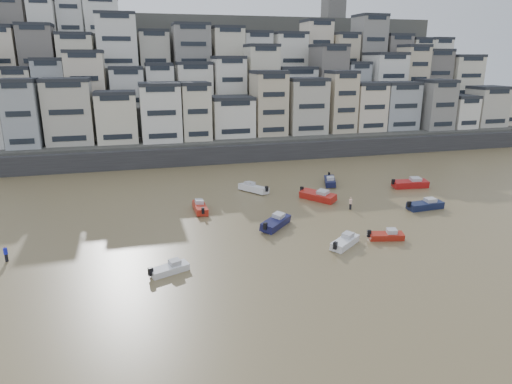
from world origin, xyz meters
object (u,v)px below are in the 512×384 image
object	(u,v)px
boat_i	(330,180)
boat_j	(170,268)
boat_a	(345,240)
boat_d	(425,204)
person_pink	(351,203)
boat_f	(200,206)
boat_e	(318,195)
boat_g	(410,182)
person_blue	(6,254)
boat_c	(276,221)
boat_h	(254,187)
boat_b	(386,235)

from	to	relation	value
boat_i	boat_j	size ratio (longest dim) A/B	1.35
boat_a	boat_i	bearing A→B (deg)	31.79
boat_d	person_pink	size ratio (longest dim) A/B	3.29
boat_d	boat_f	bearing A→B (deg)	162.72
boat_e	boat_g	bearing A→B (deg)	64.12
boat_a	person_blue	size ratio (longest dim) A/B	2.85
boat_e	boat_i	world-z (taller)	boat_e
boat_j	boat_f	bearing A→B (deg)	50.49
boat_c	boat_j	bearing A→B (deg)	168.35
boat_h	boat_i	world-z (taller)	boat_i
boat_j	person_blue	distance (m)	17.56
person_pink	boat_c	bearing A→B (deg)	-162.19
boat_b	boat_f	bearing A→B (deg)	153.32
boat_d	person_pink	xyz separation A→B (m)	(-10.13, 2.53, 0.09)
boat_j	person_pink	size ratio (longest dim) A/B	2.41
boat_c	boat_i	distance (m)	22.31
boat_c	boat_g	distance (m)	28.93
boat_a	boat_e	xyz separation A→B (m)	(3.71, 16.78, 0.16)
boat_j	boat_g	bearing A→B (deg)	5.40
boat_a	boat_e	bearing A→B (deg)	39.68
boat_h	boat_b	bearing A→B (deg)	168.73
boat_c	boat_i	xyz separation A→B (m)	(14.75, 16.74, -0.02)
boat_j	boat_h	bearing A→B (deg)	36.96
boat_b	boat_c	xyz separation A→B (m)	(-11.13, 7.20, 0.20)
boat_e	boat_b	bearing A→B (deg)	-27.98
boat_e	person_pink	xyz separation A→B (m)	(2.71, -5.21, 0.04)
boat_e	person_blue	xyz separation A→B (m)	(-39.21, -11.28, 0.04)
boat_i	person_blue	bearing A→B (deg)	-46.43
boat_g	person_pink	bearing A→B (deg)	-146.59
boat_a	boat_b	xyz separation A→B (m)	(5.45, 0.49, -0.08)
boat_a	boat_e	world-z (taller)	boat_e
boat_e	boat_i	bearing A→B (deg)	110.93
boat_d	person_pink	world-z (taller)	person_pink
boat_e	boat_f	world-z (taller)	boat_e
boat_f	boat_g	bearing A→B (deg)	-85.06
boat_c	boat_d	xyz separation A→B (m)	(22.23, 1.35, -0.01)
boat_c	person_pink	bearing A→B (deg)	-27.96
boat_b	boat_g	xyz separation A→B (m)	(15.40, 18.76, 0.27)
boat_e	boat_j	distance (m)	29.61
boat_f	boat_i	xyz separation A→B (m)	(22.88, 8.17, 0.04)
boat_b	person_pink	xyz separation A→B (m)	(0.97, 11.08, 0.28)
boat_b	boat_f	distance (m)	24.89
boat_b	boat_a	bearing A→B (deg)	-162.27
boat_g	person_blue	xyz separation A→B (m)	(-56.35, -13.75, 0.01)
boat_i	person_blue	size ratio (longest dim) A/B	3.24
boat_c	boat_h	xyz separation A→B (m)	(1.37, 15.85, -0.03)
boat_i	person_blue	xyz separation A→B (m)	(-44.57, -18.93, 0.10)
boat_i	boat_j	distance (m)	38.66
boat_g	boat_h	world-z (taller)	boat_g
boat_a	boat_b	bearing A→B (deg)	-32.75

